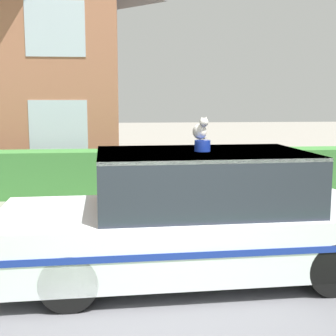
# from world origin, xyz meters

# --- Properties ---
(road_strip) EXTENTS (28.00, 5.02, 0.01)m
(road_strip) POSITION_xyz_m (0.00, 3.12, 0.01)
(road_strip) COLOR #5B5B60
(road_strip) RESTS_ON ground
(garden_hedge) EXTENTS (12.14, 0.79, 0.99)m
(garden_hedge) POSITION_xyz_m (0.35, 7.13, 0.49)
(garden_hedge) COLOR #3D7F38
(garden_hedge) RESTS_ON ground
(police_car) EXTENTS (4.46, 1.91, 1.60)m
(police_car) POSITION_xyz_m (0.39, 2.31, 0.71)
(police_car) COLOR black
(police_car) RESTS_ON road_strip
(cat) EXTENTS (0.21, 0.32, 0.27)m
(cat) POSITION_xyz_m (0.46, 2.42, 1.72)
(cat) COLOR silver
(cat) RESTS_ON police_car
(house_left) EXTENTS (6.75, 6.62, 7.03)m
(house_left) POSITION_xyz_m (-3.72, 11.78, 3.58)
(house_left) COLOR #A86B4C
(house_left) RESTS_ON ground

